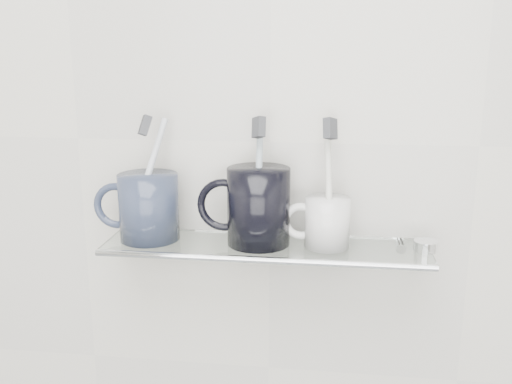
% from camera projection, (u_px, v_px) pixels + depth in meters
% --- Properties ---
extents(wall_back, '(2.50, 0.00, 2.50)m').
position_uv_depth(wall_back, '(270.00, 142.00, 0.90)').
color(wall_back, beige).
rests_on(wall_back, ground).
extents(shelf_glass, '(0.50, 0.12, 0.01)m').
position_uv_depth(shelf_glass, '(265.00, 247.00, 0.88)').
color(shelf_glass, silver).
rests_on(shelf_glass, wall_back).
extents(shelf_rail, '(0.50, 0.01, 0.01)m').
position_uv_depth(shelf_rail, '(261.00, 260.00, 0.83)').
color(shelf_rail, silver).
rests_on(shelf_rail, shelf_glass).
extents(bracket_left, '(0.02, 0.03, 0.02)m').
position_uv_depth(bracket_left, '(144.00, 238.00, 0.96)').
color(bracket_left, silver).
rests_on(bracket_left, wall_back).
extents(bracket_right, '(0.02, 0.03, 0.02)m').
position_uv_depth(bracket_right, '(400.00, 249.00, 0.90)').
color(bracket_right, silver).
rests_on(bracket_right, wall_back).
extents(mug_left, '(0.11, 0.11, 0.10)m').
position_uv_depth(mug_left, '(149.00, 207.00, 0.90)').
color(mug_left, '#22293F').
rests_on(mug_left, shelf_glass).
extents(mug_left_handle, '(0.07, 0.01, 0.07)m').
position_uv_depth(mug_left_handle, '(117.00, 206.00, 0.90)').
color(mug_left_handle, '#22293F').
rests_on(mug_left_handle, mug_left).
extents(toothbrush_left, '(0.06, 0.07, 0.18)m').
position_uv_depth(toothbrush_left, '(147.00, 177.00, 0.88)').
color(toothbrush_left, silver).
rests_on(toothbrush_left, mug_left).
extents(bristles_left, '(0.03, 0.03, 0.04)m').
position_uv_depth(bristles_left, '(145.00, 125.00, 0.86)').
color(bristles_left, '#36373B').
rests_on(bristles_left, toothbrush_left).
extents(mug_center, '(0.12, 0.12, 0.12)m').
position_uv_depth(mug_center, '(259.00, 206.00, 0.87)').
color(mug_center, black).
rests_on(mug_center, shelf_glass).
extents(mug_center_handle, '(0.08, 0.01, 0.08)m').
position_uv_depth(mug_center_handle, '(224.00, 205.00, 0.88)').
color(mug_center_handle, black).
rests_on(mug_center_handle, mug_center).
extents(toothbrush_center, '(0.02, 0.07, 0.18)m').
position_uv_depth(toothbrush_center, '(259.00, 180.00, 0.86)').
color(toothbrush_center, '#8FADB7').
rests_on(toothbrush_center, mug_center).
extents(bristles_center, '(0.02, 0.03, 0.04)m').
position_uv_depth(bristles_center, '(259.00, 127.00, 0.84)').
color(bristles_center, '#36373B').
rests_on(bristles_center, toothbrush_center).
extents(mug_right, '(0.08, 0.08, 0.08)m').
position_uv_depth(mug_right, '(327.00, 222.00, 0.86)').
color(mug_right, white).
rests_on(mug_right, shelf_glass).
extents(mug_right_handle, '(0.06, 0.01, 0.06)m').
position_uv_depth(mug_right_handle, '(301.00, 221.00, 0.87)').
color(mug_right_handle, white).
rests_on(mug_right_handle, mug_right).
extents(toothbrush_right, '(0.02, 0.07, 0.19)m').
position_uv_depth(toothbrush_right, '(329.00, 182.00, 0.85)').
color(toothbrush_right, beige).
rests_on(toothbrush_right, mug_right).
extents(bristles_right, '(0.02, 0.03, 0.04)m').
position_uv_depth(bristles_right, '(330.00, 129.00, 0.83)').
color(bristles_right, '#36373B').
rests_on(bristles_right, toothbrush_right).
extents(chrome_cap, '(0.04, 0.04, 0.01)m').
position_uv_depth(chrome_cap, '(426.00, 246.00, 0.85)').
color(chrome_cap, silver).
rests_on(chrome_cap, shelf_glass).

